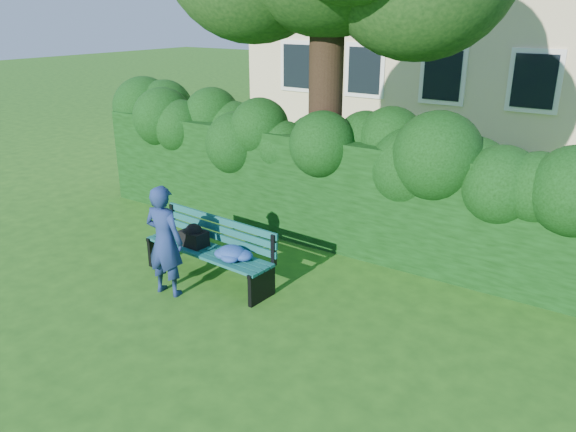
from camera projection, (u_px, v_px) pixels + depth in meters
The scene contains 4 objects.
ground at pixel (264, 292), 7.83m from camera, with size 80.00×80.00×0.00m, color #225516.
hedge at pixel (343, 191), 9.22m from camera, with size 10.00×1.00×1.80m.
park_bench at pixel (213, 248), 8.01m from camera, with size 2.17×0.69×0.89m.
man_reading at pixel (165, 241), 7.55m from camera, with size 0.57×0.37×1.56m, color navy.
Camera 1 is at (4.21, -5.58, 3.70)m, focal length 35.00 mm.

